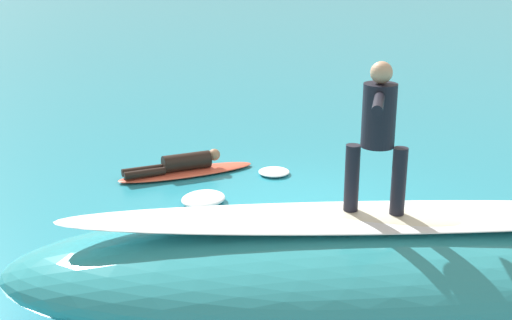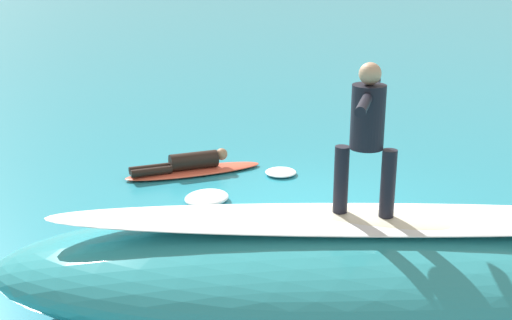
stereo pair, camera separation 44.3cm
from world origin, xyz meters
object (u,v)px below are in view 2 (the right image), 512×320
object	(u,v)px
surfboard_paddling	(194,171)
surfer_paddling	(186,162)
surfer_riding	(367,128)
surfboard_riding	(362,218)

from	to	relation	value
surfboard_paddling	surfer_paddling	distance (m)	0.23
surfer_riding	surfboard_paddling	size ratio (longest dim) A/B	0.64
surfboard_riding	surfer_paddling	size ratio (longest dim) A/B	1.14
surfer_riding	surfer_paddling	xyz separation A→B (m)	(1.56, -5.07, -1.92)
surfer_riding	surfer_paddling	bearing A→B (deg)	-48.89
surfer_riding	surfer_paddling	distance (m)	5.65
surfboard_riding	surfer_paddling	distance (m)	5.39
surfboard_paddling	surfboard_riding	bearing A→B (deg)	-86.33
surfboard_paddling	surfer_paddling	xyz separation A→B (m)	(0.13, 0.03, 0.18)
surfer_riding	surfboard_paddling	world-z (taller)	surfer_riding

